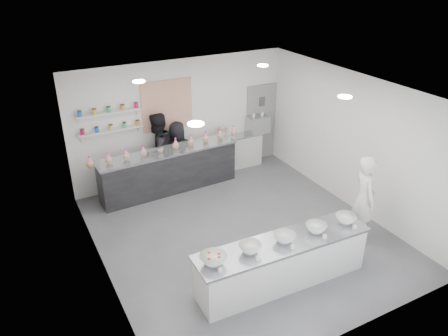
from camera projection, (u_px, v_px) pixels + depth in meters
The scene contains 26 objects.
floor at pixel (242, 234), 8.97m from camera, with size 6.00×6.00×0.00m, color #515156.
ceiling at pixel (245, 92), 7.64m from camera, with size 6.00×6.00×0.00m, color white.
back_wall at pixel (181, 120), 10.68m from camera, with size 5.50×5.50×0.00m, color white.
left_wall at pixel (98, 203), 7.15m from camera, with size 6.00×6.00×0.00m, color white.
right_wall at pixel (352, 142), 9.46m from camera, with size 6.00×6.00×0.00m, color white.
back_door at pixel (261, 123), 11.82m from camera, with size 0.88×0.04×2.10m, color gray.
pattern_panel at pixel (167, 105), 10.31m from camera, with size 1.25×0.03×1.20m, color #C25225.
jar_shelf_lower at pixel (111, 130), 9.82m from camera, with size 1.45×0.22×0.04m, color silver.
jar_shelf_upper at pixel (109, 112), 9.63m from camera, with size 1.45×0.22×0.04m, color silver.
preserve_jars at pixel (110, 119), 9.68m from camera, with size 1.45×0.10×0.56m, color #F2004D, non-canonical shape.
downlight_0 at pixel (196, 124), 6.27m from camera, with size 0.24×0.24×0.02m, color white.
downlight_1 at pixel (345, 97), 7.45m from camera, with size 0.24×0.24×0.02m, color white.
downlight_2 at pixel (139, 81), 8.32m from camera, with size 0.24×0.24×0.02m, color white.
downlight_3 at pixel (263, 65), 9.50m from camera, with size 0.24×0.24×0.02m, color white.
prep_counter at pixel (282, 262), 7.47m from camera, with size 3.15×0.72×0.86m, color beige.
back_bar at pixel (169, 171), 10.39m from camera, with size 3.37×0.62×1.04m, color black.
sneeze_guard at pixel (173, 150), 9.87m from camera, with size 3.32×0.01×0.28m, color white.
espresso_ledge at pixel (240, 151), 11.63m from camera, with size 1.19×0.38×0.88m, color beige.
espresso_machine at pixel (258, 124), 11.56m from camera, with size 0.57×0.40×0.44m, color #93969E.
cup_stacks at pixel (223, 133), 11.14m from camera, with size 0.24×0.24×0.33m, color tan, non-canonical shape.
prep_bowls at pixel (284, 238), 7.24m from camera, with size 2.98×0.48×0.15m, color white, non-canonical shape.
label_cards at pixel (304, 256), 6.87m from camera, with size 2.66×0.04×0.07m, color white, non-canonical shape.
cookie_bags at pixel (168, 145), 10.10m from camera, with size 3.76×0.16×0.28m, color pink, non-canonical shape.
woman_prep at pixel (364, 199), 8.45m from camera, with size 0.66×0.43×1.81m, color white.
staff_left at pixel (158, 152), 10.33m from camera, with size 0.93×0.72×1.90m, color black.
staff_right at pixel (178, 153), 10.61m from camera, with size 0.78×0.51×1.60m, color black.
Camera 1 is at (-3.81, -6.40, 5.19)m, focal length 35.00 mm.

